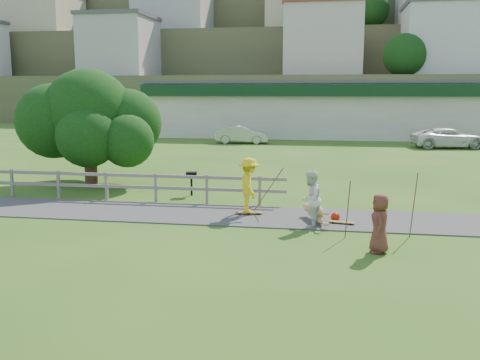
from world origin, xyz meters
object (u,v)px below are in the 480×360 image
(tree, at_px, (89,136))
(bbq, at_px, (191,184))
(car_white, at_px, (449,138))
(spectator_a, at_px, (310,199))
(car_silver, at_px, (242,135))
(spectator_c, at_px, (380,224))
(skater_fallen, at_px, (317,213))
(skater_rider, at_px, (249,188))

(tree, bearing_deg, bbq, -20.70)
(car_white, bearing_deg, bbq, 137.08)
(spectator_a, relative_size, car_silver, 0.42)
(spectator_a, bearing_deg, car_white, -179.42)
(tree, bearing_deg, spectator_c, -35.66)
(skater_fallen, bearing_deg, car_silver, 85.48)
(spectator_c, relative_size, car_white, 0.30)
(spectator_a, xyz_separation_m, bbq, (-4.92, 4.23, -0.40))
(spectator_a, distance_m, car_white, 26.58)
(car_silver, bearing_deg, car_white, -98.01)
(skater_rider, xyz_separation_m, skater_fallen, (2.31, -0.71, -0.61))
(spectator_c, xyz_separation_m, car_white, (7.35, 27.36, -0.05))
(spectator_a, height_order, tree, tree)
(skater_rider, xyz_separation_m, bbq, (-2.81, 3.04, -0.46))
(car_silver, distance_m, car_white, 15.66)
(car_white, bearing_deg, tree, 125.43)
(skater_fallen, height_order, spectator_a, spectator_a)
(skater_fallen, bearing_deg, bbq, 124.67)
(spectator_a, distance_m, car_silver, 26.62)
(skater_rider, distance_m, car_silver, 25.02)
(skater_fallen, xyz_separation_m, bbq, (-5.12, 3.75, 0.15))
(spectator_a, xyz_separation_m, spectator_c, (1.89, -2.44, -0.10))
(skater_rider, bearing_deg, car_silver, -9.08)
(spectator_a, bearing_deg, skater_fallen, 178.77)
(spectator_a, height_order, spectator_c, spectator_a)
(bbq, bearing_deg, skater_fallen, -50.40)
(skater_rider, bearing_deg, bbq, 23.85)
(skater_rider, bearing_deg, car_white, -44.49)
(spectator_c, distance_m, tree, 14.90)
(skater_fallen, height_order, car_silver, car_silver)
(spectator_c, relative_size, car_silver, 0.37)
(skater_fallen, bearing_deg, spectator_c, -78.85)
(skater_fallen, xyz_separation_m, spectator_a, (-0.19, -0.48, 0.55))
(car_white, height_order, bbq, car_white)
(skater_rider, xyz_separation_m, tree, (-8.05, 5.02, 1.24))
(spectator_c, relative_size, bbq, 1.62)
(spectator_a, xyz_separation_m, car_white, (9.24, 24.92, -0.15))
(spectator_c, bearing_deg, spectator_a, -140.42)
(car_silver, relative_size, car_white, 0.81)
(skater_fallen, distance_m, spectator_a, 0.75)
(car_white, relative_size, tree, 0.83)
(spectator_a, height_order, bbq, spectator_a)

